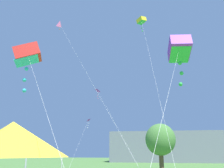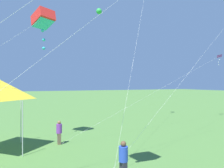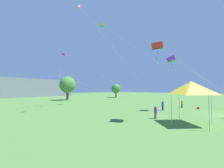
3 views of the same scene
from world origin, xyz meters
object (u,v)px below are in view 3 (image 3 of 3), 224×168
object	(u,v)px
festival_tent	(191,88)
kite_yellow_box_3	(102,25)
cooler_box	(198,108)
person_blue_shirt	(163,105)
kite_purple_delta_2	(60,73)
kite_purple_delta_5	(64,55)
kite_pink_diamond_4	(80,6)
person_orange_shirt	(182,103)
kite_red_box_0	(157,46)
person_purple_shirt	(155,112)
kite_purple_box_1	(171,60)

from	to	relation	value
festival_tent	kite_yellow_box_3	bearing A→B (deg)	76.58
cooler_box	person_blue_shirt	distance (m)	7.40
kite_purple_delta_2	kite_purple_delta_5	size ratio (longest dim) A/B	1.01
kite_pink_diamond_4	person_blue_shirt	bearing A→B (deg)	-38.98
cooler_box	kite_yellow_box_3	world-z (taller)	kite_yellow_box_3
festival_tent	person_blue_shirt	size ratio (longest dim) A/B	2.74
festival_tent	person_orange_shirt	distance (m)	13.00
person_blue_shirt	kite_yellow_box_3	world-z (taller)	kite_yellow_box_3
person_orange_shirt	kite_purple_delta_5	world-z (taller)	kite_purple_delta_5
person_orange_shirt	kite_red_box_0	size ratio (longest dim) A/B	0.16
person_purple_shirt	kite_purple_delta_5	bearing A→B (deg)	156.45
cooler_box	festival_tent	bearing A→B (deg)	-175.31
person_blue_shirt	kite_yellow_box_3	distance (m)	21.41
kite_purple_delta_5	person_orange_shirt	bearing A→B (deg)	-53.25
kite_purple_delta_2	kite_yellow_box_3	world-z (taller)	kite_yellow_box_3
cooler_box	kite_purple_delta_2	world-z (taller)	kite_purple_delta_2
kite_purple_box_1	kite_yellow_box_3	world-z (taller)	kite_yellow_box_3
person_blue_shirt	kite_purple_delta_5	bearing A→B (deg)	-91.84
cooler_box	kite_yellow_box_3	distance (m)	25.81
festival_tent	kite_red_box_0	world-z (taller)	kite_red_box_0
kite_red_box_0	kite_purple_delta_2	world-z (taller)	kite_red_box_0
person_blue_shirt	kite_yellow_box_3	xyz separation A→B (m)	(-2.07, 12.55, 17.22)
person_purple_shirt	person_orange_shirt	distance (m)	12.22
person_purple_shirt	kite_yellow_box_3	size ratio (longest dim) A/B	0.07
festival_tent	kite_purple_box_1	bearing A→B (deg)	28.90
cooler_box	kite_purple_delta_2	distance (m)	27.01
person_purple_shirt	kite_purple_delta_2	xyz separation A→B (m)	(-3.20, 18.23, 6.07)
person_purple_shirt	kite_yellow_box_3	bearing A→B (deg)	133.22
person_purple_shirt	person_blue_shirt	world-z (taller)	person_blue_shirt
person_purple_shirt	person_orange_shirt	xyz separation A→B (m)	(12.22, -0.16, -0.01)
festival_tent	kite_red_box_0	size ratio (longest dim) A/B	0.45
person_orange_shirt	kite_pink_diamond_4	xyz separation A→B (m)	(-16.49, 10.18, 15.58)
cooler_box	kite_red_box_0	size ratio (longest dim) A/B	0.07
person_purple_shirt	person_blue_shirt	size ratio (longest dim) A/B	0.96
person_orange_shirt	kite_purple_delta_2	xyz separation A→B (m)	(-15.42, 18.39, 6.08)
kite_red_box_0	kite_purple_box_1	bearing A→B (deg)	6.15
person_orange_shirt	kite_purple_box_1	bearing A→B (deg)	-18.52
festival_tent	kite_purple_delta_5	bearing A→B (deg)	95.30
kite_purple_delta_5	festival_tent	bearing A→B (deg)	-84.70
kite_purple_delta_2	kite_purple_delta_5	world-z (taller)	kite_purple_delta_5
person_purple_shirt	kite_red_box_0	xyz separation A→B (m)	(-1.31, -0.83, 7.56)
kite_purple_delta_2	kite_purple_delta_5	distance (m)	4.20
cooler_box	kite_pink_diamond_4	distance (m)	26.56
kite_purple_box_1	festival_tent	bearing A→B (deg)	-151.10
person_purple_shirt	kite_purple_delta_2	size ratio (longest dim) A/B	0.08
kite_red_box_0	person_blue_shirt	bearing A→B (deg)	16.29
kite_red_box_0	kite_purple_delta_5	bearing A→B (deg)	92.10
kite_purple_box_1	kite_purple_delta_2	xyz separation A→B (m)	(-10.18, 18.17, -1.59)
festival_tent	kite_red_box_0	xyz separation A→B (m)	(-1.38, 2.93, 4.70)
kite_red_box_0	kite_yellow_box_3	distance (m)	18.55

